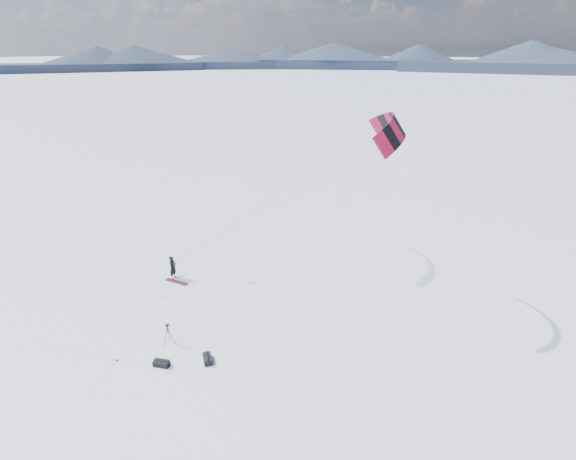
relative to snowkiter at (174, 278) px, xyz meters
The scene contains 9 objects.
ground 5.06m from the snowkiter, 56.22° to the right, with size 1800.00×1800.00×0.00m, color white.
horizon_hills 6.53m from the snowkiter, 56.22° to the right, with size 704.00×704.00×9.64m.
snow_tracks 4.20m from the snowkiter, 78.55° to the right, with size 13.93×9.84×0.01m.
snowkiter is the anchor object (origin of this frame).
snowboard 0.54m from the snowkiter, 30.82° to the right, with size 1.64×0.31×0.04m, color maroon.
tripod 6.77m from the snowkiter, 48.87° to the right, with size 0.60×0.61×1.21m.
gear_bag_a 8.27m from the snowkiter, 50.98° to the right, with size 0.81×0.55×0.33m.
gear_bag_b 8.61m from the snowkiter, 36.67° to the right, with size 0.80×0.79×0.35m.
power_kite 16.07m from the snowkiter, 20.47° to the left, with size 13.25×7.03×9.61m.
Camera 1 is at (15.06, -12.86, 13.67)m, focal length 26.00 mm.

